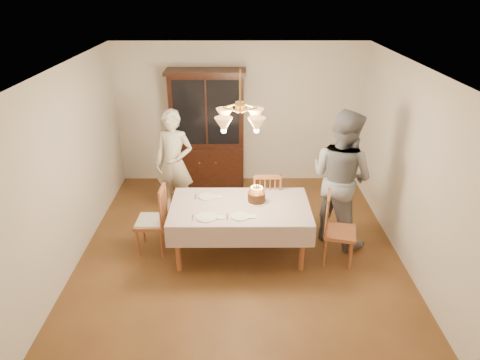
{
  "coord_description": "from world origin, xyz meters",
  "views": [
    {
      "loc": [
        -0.02,
        -5.12,
        3.57
      ],
      "look_at": [
        0.0,
        0.2,
        1.05
      ],
      "focal_mm": 32.0,
      "sensor_mm": 36.0,
      "label": 1
    }
  ],
  "objects_px": {
    "dining_table": "(240,210)",
    "china_hutch": "(208,132)",
    "chair_far_side": "(266,203)",
    "elderly_woman": "(174,163)",
    "birthday_cake": "(257,197)"
  },
  "relations": [
    {
      "from": "elderly_woman",
      "to": "birthday_cake",
      "type": "bearing_deg",
      "value": -28.18
    },
    {
      "from": "china_hutch",
      "to": "elderly_woman",
      "type": "height_order",
      "value": "china_hutch"
    },
    {
      "from": "dining_table",
      "to": "chair_far_side",
      "type": "relative_size",
      "value": 1.9
    },
    {
      "from": "elderly_woman",
      "to": "birthday_cake",
      "type": "xyz_separation_m",
      "value": [
        1.28,
        -1.1,
        -0.04
      ]
    },
    {
      "from": "elderly_woman",
      "to": "chair_far_side",
      "type": "bearing_deg",
      "value": -8.81
    },
    {
      "from": "dining_table",
      "to": "elderly_woman",
      "type": "relative_size",
      "value": 1.09
    },
    {
      "from": "chair_far_side",
      "to": "birthday_cake",
      "type": "distance_m",
      "value": 0.68
    },
    {
      "from": "dining_table",
      "to": "elderly_woman",
      "type": "bearing_deg",
      "value": 131.12
    },
    {
      "from": "birthday_cake",
      "to": "dining_table",
      "type": "bearing_deg",
      "value": -154.88
    },
    {
      "from": "elderly_woman",
      "to": "birthday_cake",
      "type": "relative_size",
      "value": 5.82
    },
    {
      "from": "chair_far_side",
      "to": "elderly_woman",
      "type": "bearing_deg",
      "value": 158.73
    },
    {
      "from": "chair_far_side",
      "to": "dining_table",
      "type": "bearing_deg",
      "value": -121.95
    },
    {
      "from": "dining_table",
      "to": "china_hutch",
      "type": "xyz_separation_m",
      "value": [
        -0.58,
        2.25,
        0.36
      ]
    },
    {
      "from": "dining_table",
      "to": "chair_far_side",
      "type": "height_order",
      "value": "chair_far_side"
    },
    {
      "from": "dining_table",
      "to": "china_hutch",
      "type": "height_order",
      "value": "china_hutch"
    }
  ]
}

